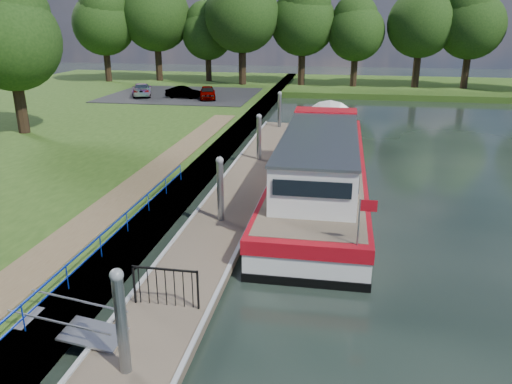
% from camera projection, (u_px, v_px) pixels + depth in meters
% --- Properties ---
extents(ground, '(160.00, 160.00, 0.00)m').
position_uv_depth(ground, '(137.00, 371.00, 11.74)').
color(ground, black).
rests_on(ground, ground).
extents(bank_edge, '(1.10, 90.00, 0.78)m').
position_uv_depth(bank_edge, '(203.00, 170.00, 25.98)').
color(bank_edge, '#473D2D').
rests_on(bank_edge, ground).
extents(far_bank, '(60.00, 18.00, 0.60)m').
position_uv_depth(far_bank, '(409.00, 87.00, 58.10)').
color(far_bank, '#274513').
rests_on(far_bank, ground).
extents(footpath, '(1.60, 40.00, 0.05)m').
position_uv_depth(footpath, '(109.00, 208.00, 19.63)').
color(footpath, brown).
rests_on(footpath, riverbank).
extents(carpark, '(14.00, 12.00, 0.06)m').
position_uv_depth(carpark, '(182.00, 95.00, 48.61)').
color(carpark, black).
rests_on(carpark, riverbank).
extents(blue_fence, '(0.04, 18.04, 0.72)m').
position_uv_depth(blue_fence, '(84.00, 255.00, 14.54)').
color(blue_fence, '#0C2DBF').
rests_on(blue_fence, riverbank).
extents(pontoon, '(2.50, 30.00, 0.56)m').
position_uv_depth(pontoon, '(243.00, 188.00, 23.78)').
color(pontoon, brown).
rests_on(pontoon, ground).
extents(mooring_piles, '(0.30, 27.30, 3.55)m').
position_uv_depth(mooring_piles, '(243.00, 166.00, 23.42)').
color(mooring_piles, gray).
rests_on(mooring_piles, ground).
extents(gangway, '(2.58, 1.00, 0.92)m').
position_uv_depth(gangway, '(72.00, 328.00, 12.30)').
color(gangway, '#A5A8AD').
rests_on(gangway, ground).
extents(gate_panel, '(1.85, 0.05, 1.15)m').
position_uv_depth(gate_panel, '(165.00, 282.00, 13.41)').
color(gate_panel, black).
rests_on(gate_panel, ground).
extents(barge, '(4.36, 21.15, 4.78)m').
position_uv_depth(barge, '(322.00, 163.00, 24.70)').
color(barge, black).
rests_on(barge, ground).
extents(horizon_trees, '(54.38, 10.03, 12.87)m').
position_uv_depth(horizon_trees, '(291.00, 17.00, 54.68)').
color(horizon_trees, '#332316').
rests_on(horizon_trees, ground).
extents(bank_tree_a, '(6.12, 6.12, 9.72)m').
position_uv_depth(bank_tree_a, '(10.00, 33.00, 30.69)').
color(bank_tree_a, '#332316').
rests_on(bank_tree_a, riverbank).
extents(car_a, '(2.30, 3.73, 1.19)m').
position_uv_depth(car_a, '(208.00, 92.00, 45.76)').
color(car_a, '#999999').
rests_on(car_a, carpark).
extents(car_b, '(3.31, 1.38, 1.06)m').
position_uv_depth(car_b, '(183.00, 92.00, 46.29)').
color(car_b, '#999999').
rests_on(car_b, carpark).
extents(car_c, '(3.07, 4.55, 1.22)m').
position_uv_depth(car_c, '(142.00, 90.00, 47.43)').
color(car_c, '#999999').
rests_on(car_c, carpark).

